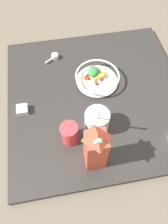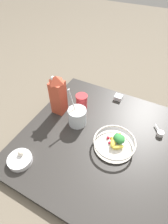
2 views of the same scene
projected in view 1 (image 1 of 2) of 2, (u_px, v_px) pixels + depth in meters
ground_plane at (96, 98)px, 1.15m from camera, size 6.00×6.00×0.00m
countertop at (97, 97)px, 1.14m from camera, size 0.91×0.91×0.03m
fruit_bowl at (97, 77)px, 1.14m from camera, size 0.23×0.23×0.08m
milk_carton at (96, 149)px, 0.83m from camera, size 0.08×0.08×0.27m
yogurt_tub at (97, 120)px, 0.98m from camera, size 0.11×0.12×0.24m
drinking_cup at (70, 133)px, 0.95m from camera, size 0.08×0.08×0.11m
spice_jar at (22, 110)px, 1.06m from camera, size 0.05×0.05×0.03m
measuring_scoop at (54, 57)px, 1.25m from camera, size 0.08×0.06×0.03m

